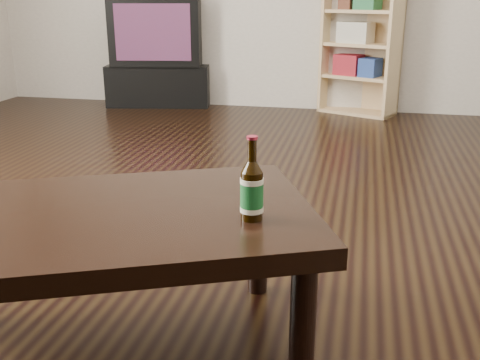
% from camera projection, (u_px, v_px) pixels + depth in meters
% --- Properties ---
extents(floor, '(5.00, 6.00, 0.01)m').
position_uv_depth(floor, '(145.00, 254.00, 2.18)').
color(floor, black).
rests_on(floor, ground).
extents(tv_stand, '(0.96, 0.60, 0.36)m').
position_uv_depth(tv_stand, '(160.00, 84.00, 5.03)').
color(tv_stand, black).
rests_on(tv_stand, floor).
extents(tv, '(0.84, 0.61, 0.58)m').
position_uv_depth(tv, '(158.00, 31.00, 4.88)').
color(tv, black).
rests_on(tv, tv_stand).
extents(bookshelf, '(0.66, 0.50, 1.12)m').
position_uv_depth(bookshelf, '(361.00, 41.00, 4.54)').
color(bookshelf, tan).
rests_on(bookshelf, floor).
extents(coffee_table, '(1.28, 1.04, 0.42)m').
position_uv_depth(coffee_table, '(100.00, 232.00, 1.47)').
color(coffee_table, black).
rests_on(coffee_table, floor).
extents(beer_bottle, '(0.08, 0.08, 0.21)m').
position_uv_depth(beer_bottle, '(252.00, 191.00, 1.39)').
color(beer_bottle, black).
rests_on(beer_bottle, coffee_table).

